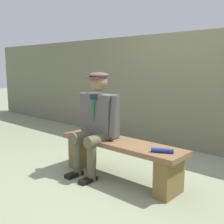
% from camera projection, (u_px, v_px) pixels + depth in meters
% --- Properties ---
extents(ground_plane, '(30.00, 30.00, 0.00)m').
position_uv_depth(ground_plane, '(120.00, 178.00, 3.52)').
color(ground_plane, gray).
extents(bench, '(1.70, 0.44, 0.48)m').
position_uv_depth(bench, '(120.00, 154.00, 3.46)').
color(bench, brown).
rests_on(bench, ground).
extents(seated_man, '(0.65, 0.60, 1.32)m').
position_uv_depth(seated_man, '(97.00, 118.00, 3.58)').
color(seated_man, '#4F4B4A').
rests_on(seated_man, ground).
extents(rolled_magazine, '(0.23, 0.15, 0.05)m').
position_uv_depth(rolled_magazine, '(162.00, 150.00, 2.97)').
color(rolled_magazine, navy).
rests_on(rolled_magazine, bench).
extents(stadium_wall, '(12.00, 0.24, 1.95)m').
position_uv_depth(stadium_wall, '(190.00, 91.00, 4.68)').
color(stadium_wall, '#6C6B52').
rests_on(stadium_wall, ground).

